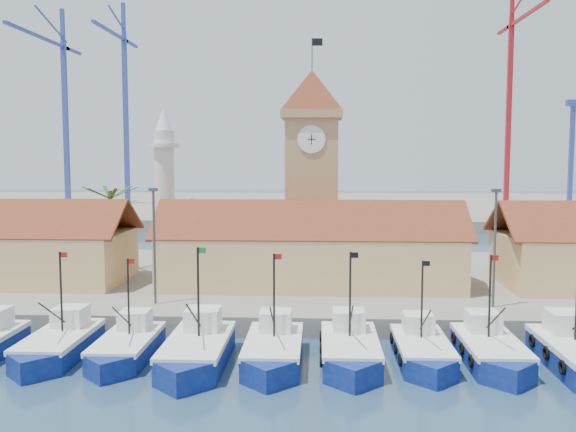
{
  "coord_description": "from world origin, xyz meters",
  "views": [
    {
      "loc": [
        0.73,
        -36.6,
        13.07
      ],
      "look_at": [
        -1.92,
        18.0,
        7.83
      ],
      "focal_mm": 40.0,
      "sensor_mm": 36.0,
      "label": 1
    }
  ],
  "objects": [
    {
      "name": "ground",
      "position": [
        0.0,
        0.0,
        0.0
      ],
      "size": [
        400.0,
        400.0,
        0.0
      ],
      "primitive_type": "plane",
      "color": "#1D364D",
      "rests_on": "ground"
    },
    {
      "name": "quay",
      "position": [
        0.0,
        24.0,
        0.75
      ],
      "size": [
        140.0,
        32.0,
        1.5
      ],
      "primitive_type": "cube",
      "color": "gray",
      "rests_on": "ground"
    },
    {
      "name": "terminal",
      "position": [
        0.0,
        110.0,
        1.0
      ],
      "size": [
        240.0,
        80.0,
        2.0
      ],
      "primitive_type": "cube",
      "color": "gray",
      "rests_on": "ground"
    },
    {
      "name": "boat_1",
      "position": [
        -16.07,
        2.9,
        0.74
      ],
      "size": [
        3.46,
        9.49,
        7.18
      ],
      "color": "navy",
      "rests_on": "ground"
    },
    {
      "name": "boat_2",
      "position": [
        -11.57,
        2.78,
        0.7
      ],
      "size": [
        3.28,
        8.98,
        6.79
      ],
      "color": "navy",
      "rests_on": "ground"
    },
    {
      "name": "boat_3",
      "position": [
        -6.84,
        1.8,
        0.8
      ],
      "size": [
        3.73,
        10.22,
        7.73
      ],
      "color": "navy",
      "rests_on": "ground"
    },
    {
      "name": "boat_4",
      "position": [
        -2.09,
        2.32,
        0.75
      ],
      "size": [
        3.5,
        9.59,
        7.26
      ],
      "color": "navy",
      "rests_on": "ground"
    },
    {
      "name": "boat_5",
      "position": [
        2.72,
        2.55,
        0.76
      ],
      "size": [
        3.56,
        9.74,
        7.37
      ],
      "color": "navy",
      "rests_on": "ground"
    },
    {
      "name": "boat_6",
      "position": [
        7.29,
        2.93,
        0.7
      ],
      "size": [
        3.27,
        8.95,
        6.77
      ],
      "color": "navy",
      "rests_on": "ground"
    },
    {
      "name": "boat_7",
      "position": [
        11.55,
        2.91,
        0.74
      ],
      "size": [
        3.47,
        9.5,
        7.19
      ],
      "color": "navy",
      "rests_on": "ground"
    },
    {
      "name": "hall_center",
      "position": [
        0.0,
        20.0,
        3.99
      ],
      "size": [
        27.04,
        10.13,
        7.61
      ],
      "color": "#DAB677",
      "rests_on": "quay"
    },
    {
      "name": "clock_tower",
      "position": [
        0.0,
        26.0,
        11.96
      ],
      "size": [
        5.8,
        5.8,
        22.7
      ],
      "color": "tan",
      "rests_on": "quay"
    },
    {
      "name": "minaret",
      "position": [
        -15.0,
        28.0,
        9.73
      ],
      "size": [
        3.0,
        3.0,
        16.3
      ],
      "color": "silver",
      "rests_on": "quay"
    },
    {
      "name": "palm_tree",
      "position": [
        -20.0,
        26.0,
        6.25
      ],
      "size": [
        5.6,
        5.03,
        8.39
      ],
      "color": "brown",
      "rests_on": "quay"
    },
    {
      "name": "lamp_posts",
      "position": [
        0.5,
        12.0,
        6.48
      ],
      "size": [
        80.7,
        0.25,
        9.03
      ],
      "color": "#3F3F44",
      "rests_on": "quay"
    },
    {
      "name": "crane_blue_far",
      "position": [
        -54.62,
        100.09,
        25.75
      ],
      "size": [
        1.0,
        36.07,
        42.29
      ],
      "color": "#33469C",
      "rests_on": "terminal"
    },
    {
      "name": "crane_blue_near",
      "position": [
        -43.09,
        107.02,
        26.6
      ],
      "size": [
        1.0,
        29.95,
        44.77
      ],
      "color": "#33469C",
      "rests_on": "terminal"
    },
    {
      "name": "crane_red_right",
      "position": [
        41.5,
        103.8,
        27.77
      ],
      "size": [
        1.0,
        31.93,
        46.59
      ],
      "color": "#A6191D",
      "rests_on": "terminal"
    }
  ]
}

